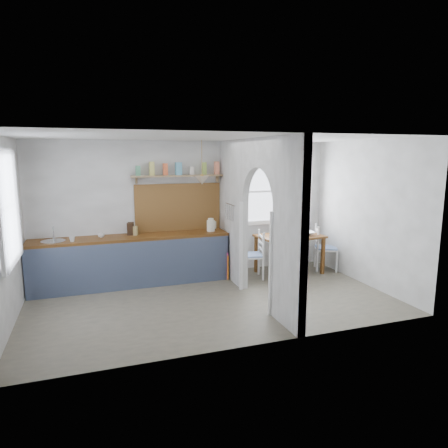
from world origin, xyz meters
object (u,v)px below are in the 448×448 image
object	(u,v)px
kettle	(211,225)
vase	(286,228)
chair_right	(326,248)
dining_table	(289,254)
chair_left	(251,255)

from	to	relation	value
kettle	vase	distance (m)	1.56
chair_right	kettle	xyz separation A→B (m)	(-2.36, 0.32, 0.56)
dining_table	kettle	size ratio (longest dim) A/B	4.98
dining_table	vase	xyz separation A→B (m)	(0.01, 0.16, 0.49)
chair_left	dining_table	bearing A→B (deg)	104.67
chair_left	kettle	xyz separation A→B (m)	(-0.70, 0.33, 0.57)
vase	chair_right	bearing A→B (deg)	-13.65
dining_table	chair_left	xyz separation A→B (m)	(-0.84, -0.05, 0.07)
chair_left	chair_right	world-z (taller)	chair_right
dining_table	chair_left	distance (m)	0.84
vase	kettle	bearing A→B (deg)	175.60
chair_left	chair_right	size ratio (longest dim) A/B	0.98
dining_table	chair_right	bearing A→B (deg)	-10.36
chair_right	vase	size ratio (longest dim) A/B	4.32
chair_right	kettle	distance (m)	2.45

